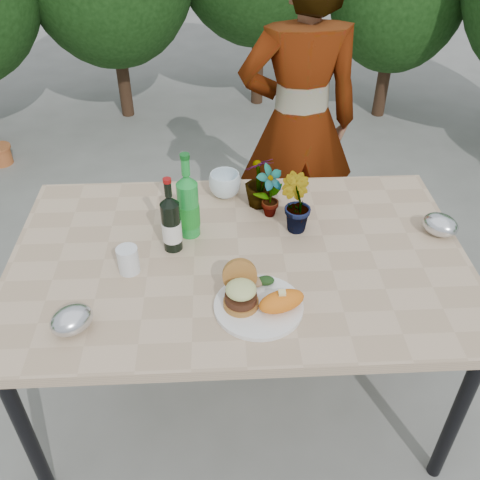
{
  "coord_description": "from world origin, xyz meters",
  "views": [
    {
      "loc": [
        -0.07,
        -1.44,
        1.95
      ],
      "look_at": [
        0.0,
        -0.08,
        0.88
      ],
      "focal_mm": 40.0,
      "sensor_mm": 36.0,
      "label": 1
    }
  ],
  "objects_px": {
    "patio_table": "(239,267)",
    "wine_bottle": "(171,224)",
    "dinner_plate": "(259,306)",
    "person": "(299,125)"
  },
  "relations": [
    {
      "from": "dinner_plate",
      "to": "wine_bottle",
      "type": "xyz_separation_m",
      "value": [
        -0.28,
        0.31,
        0.1
      ]
    },
    {
      "from": "wine_bottle",
      "to": "patio_table",
      "type": "bearing_deg",
      "value": -32.0
    },
    {
      "from": "patio_table",
      "to": "dinner_plate",
      "type": "height_order",
      "value": "dinner_plate"
    },
    {
      "from": "patio_table",
      "to": "person",
      "type": "height_order",
      "value": "person"
    },
    {
      "from": "wine_bottle",
      "to": "dinner_plate",
      "type": "bearing_deg",
      "value": -67.39
    },
    {
      "from": "wine_bottle",
      "to": "person",
      "type": "xyz_separation_m",
      "value": [
        0.56,
        0.84,
        -0.05
      ]
    },
    {
      "from": "patio_table",
      "to": "wine_bottle",
      "type": "relative_size",
      "value": 5.58
    },
    {
      "from": "dinner_plate",
      "to": "wine_bottle",
      "type": "height_order",
      "value": "wine_bottle"
    },
    {
      "from": "patio_table",
      "to": "wine_bottle",
      "type": "bearing_deg",
      "value": 167.01
    },
    {
      "from": "patio_table",
      "to": "person",
      "type": "xyz_separation_m",
      "value": [
        0.33,
        0.9,
        0.11
      ]
    }
  ]
}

